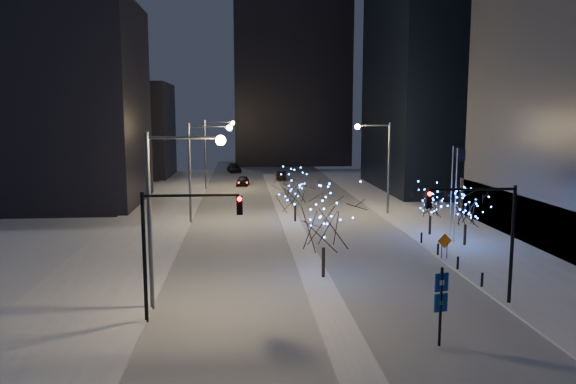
{
  "coord_description": "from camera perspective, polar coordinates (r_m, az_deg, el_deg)",
  "views": [
    {
      "loc": [
        -4.91,
        -29.11,
        11.08
      ],
      "look_at": [
        -1.32,
        13.42,
        5.0
      ],
      "focal_mm": 35.0,
      "sensor_mm": 36.0,
      "label": 1
    }
  ],
  "objects": [
    {
      "name": "car_mid",
      "position": [
        92.85,
        -0.66,
        1.7
      ],
      "size": [
        2.0,
        4.52,
        1.44
      ],
      "primitive_type": "imported",
      "rotation": [
        0.0,
        0.0,
        3.03
      ],
      "color": "black",
      "rests_on": "ground"
    },
    {
      "name": "traffic_signal_east",
      "position": [
        33.73,
        19.54,
        -3.16
      ],
      "size": [
        5.26,
        0.43,
        7.0
      ],
      "color": "black",
      "rests_on": "ground"
    },
    {
      "name": "holiday_tree_median_near",
      "position": [
        37.08,
        3.65,
        -2.63
      ],
      "size": [
        6.3,
        6.3,
        6.45
      ],
      "color": "black",
      "rests_on": "median"
    },
    {
      "name": "holiday_tree_median_far",
      "position": [
        56.22,
        0.73,
        0.4
      ],
      "size": [
        4.81,
        4.81,
        5.27
      ],
      "color": "black",
      "rests_on": "median"
    },
    {
      "name": "flagpoles",
      "position": [
        50.22,
        16.55,
        0.59
      ],
      "size": [
        1.35,
        2.6,
        8.0
      ],
      "color": "silver",
      "rests_on": "east_sidewalk"
    },
    {
      "name": "ground",
      "position": [
        31.53,
        4.55,
        -12.49
      ],
      "size": [
        160.0,
        160.0,
        0.0
      ],
      "primitive_type": "plane",
      "color": "white",
      "rests_on": "ground"
    },
    {
      "name": "horizon_block",
      "position": [
        122.0,
        0.32,
        12.77
      ],
      "size": [
        24.0,
        14.0,
        42.0
      ],
      "primitive_type": "cube",
      "color": "black",
      "rests_on": "ground"
    },
    {
      "name": "street_lamp_w_near",
      "position": [
        31.7,
        -12.08,
        -0.38
      ],
      "size": [
        4.4,
        0.56,
        10.0
      ],
      "color": "#595E66",
      "rests_on": "ground"
    },
    {
      "name": "filler_west_far",
      "position": [
        101.37,
        -16.93,
        6.02
      ],
      "size": [
        18.0,
        16.0,
        16.0
      ],
      "primitive_type": "cube",
      "color": "black",
      "rests_on": "ground"
    },
    {
      "name": "road",
      "position": [
        65.24,
        -0.44,
        -1.66
      ],
      "size": [
        20.0,
        130.0,
        0.02
      ],
      "primitive_type": "cube",
      "color": "#A1A5AF",
      "rests_on": "ground"
    },
    {
      "name": "street_lamp_w_far",
      "position": [
        81.34,
        -7.69,
        4.8
      ],
      "size": [
        4.4,
        0.56,
        10.0
      ],
      "color": "#595E66",
      "rests_on": "ground"
    },
    {
      "name": "holiday_tree_plaza_near",
      "position": [
        48.47,
        17.65,
        -1.46
      ],
      "size": [
        5.24,
        5.24,
        4.98
      ],
      "color": "black",
      "rests_on": "east_sidewalk"
    },
    {
      "name": "bollards",
      "position": [
        43.21,
        15.89,
        -6.24
      ],
      "size": [
        0.16,
        12.16,
        0.9
      ],
      "color": "black",
      "rests_on": "east_sidewalk"
    },
    {
      "name": "median",
      "position": [
        60.32,
        -0.08,
        -2.41
      ],
      "size": [
        2.0,
        80.0,
        0.15
      ],
      "primitive_type": "cube",
      "color": "white",
      "rests_on": "ground"
    },
    {
      "name": "wayfinding_sign",
      "position": [
        27.9,
        15.28,
        -10.37
      ],
      "size": [
        0.69,
        0.25,
        3.87
      ],
      "rotation": [
        0.0,
        0.0,
        0.24
      ],
      "color": "black",
      "rests_on": "ground"
    },
    {
      "name": "filler_west_near",
      "position": [
        72.87,
        -23.56,
        8.16
      ],
      "size": [
        22.0,
        18.0,
        24.0
      ],
      "primitive_type": "cube",
      "color": "black",
      "rests_on": "ground"
    },
    {
      "name": "car_near",
      "position": [
        85.62,
        -4.62,
        1.14
      ],
      "size": [
        2.17,
        4.45,
        1.46
      ],
      "primitive_type": "imported",
      "rotation": [
        0.0,
        0.0,
        -0.11
      ],
      "color": "black",
      "rests_on": "ground"
    },
    {
      "name": "street_lamp_w_mid",
      "position": [
        56.44,
        -8.92,
        3.35
      ],
      "size": [
        4.4,
        0.56,
        10.0
      ],
      "color": "#595E66",
      "rests_on": "ground"
    },
    {
      "name": "west_sidewalk",
      "position": [
        51.14,
        -15.0,
        -4.6
      ],
      "size": [
        8.0,
        90.0,
        0.15
      ],
      "primitive_type": "cube",
      "color": "white",
      "rests_on": "ground"
    },
    {
      "name": "car_far",
      "position": [
        104.84,
        -5.51,
        2.43
      ],
      "size": [
        2.98,
        5.63,
        1.56
      ],
      "primitive_type": "imported",
      "rotation": [
        0.0,
        0.0,
        0.15
      ],
      "color": "black",
      "rests_on": "ground"
    },
    {
      "name": "construction_sign",
      "position": [
        43.93,
        15.62,
        -5.04
      ],
      "size": [
        1.17,
        0.19,
        1.94
      ],
      "rotation": [
        0.0,
        0.0,
        0.13
      ],
      "color": "black",
      "rests_on": "east_sidewalk"
    },
    {
      "name": "street_lamp_east",
      "position": [
        61.15,
        9.39,
        3.66
      ],
      "size": [
        3.9,
        0.56,
        10.0
      ],
      "color": "#595E66",
      "rests_on": "ground"
    },
    {
      "name": "east_sidewalk",
      "position": [
        54.12,
        16.91,
        -3.98
      ],
      "size": [
        10.0,
        90.0,
        0.15
      ],
      "primitive_type": "cube",
      "color": "white",
      "rests_on": "ground"
    },
    {
      "name": "traffic_signal_west",
      "position": [
        29.99,
        -11.51,
        -4.22
      ],
      "size": [
        5.26,
        0.43,
        7.0
      ],
      "color": "black",
      "rests_on": "ground"
    },
    {
      "name": "holiday_tree_plaza_far",
      "position": [
        51.82,
        14.31,
        -0.91
      ],
      "size": [
        4.65,
        4.65,
        4.66
      ],
      "color": "black",
      "rests_on": "east_sidewalk"
    }
  ]
}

